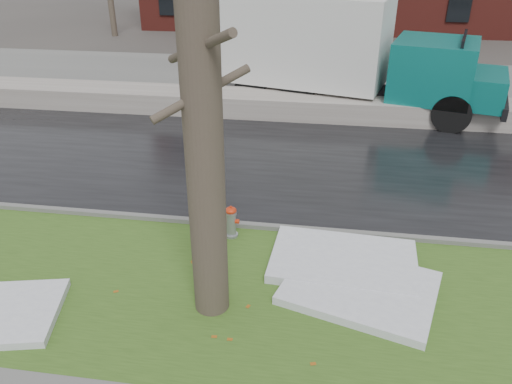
# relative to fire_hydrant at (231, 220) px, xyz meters

# --- Properties ---
(ground) EXTENTS (120.00, 120.00, 0.00)m
(ground) POSITION_rel_fire_hydrant_xyz_m (0.48, -0.60, -0.43)
(ground) COLOR #47423D
(ground) RESTS_ON ground
(verge) EXTENTS (60.00, 4.50, 0.04)m
(verge) POSITION_rel_fire_hydrant_xyz_m (0.48, -1.85, -0.41)
(verge) COLOR #314D19
(verge) RESTS_ON ground
(road) EXTENTS (60.00, 7.00, 0.03)m
(road) POSITION_rel_fire_hydrant_xyz_m (0.48, 3.90, -0.41)
(road) COLOR black
(road) RESTS_ON ground
(parking_lot) EXTENTS (60.00, 9.00, 0.03)m
(parking_lot) POSITION_rel_fire_hydrant_xyz_m (0.48, 12.40, -0.41)
(parking_lot) COLOR slate
(parking_lot) RESTS_ON ground
(curb) EXTENTS (60.00, 0.15, 0.14)m
(curb) POSITION_rel_fire_hydrant_xyz_m (0.48, 0.40, -0.36)
(curb) COLOR slate
(curb) RESTS_ON ground
(snowbank) EXTENTS (60.00, 1.60, 0.75)m
(snowbank) POSITION_rel_fire_hydrant_xyz_m (0.48, 8.10, -0.05)
(snowbank) COLOR #A09A93
(snowbank) RESTS_ON ground
(fire_hydrant) EXTENTS (0.35, 0.30, 0.73)m
(fire_hydrant) POSITION_rel_fire_hydrant_xyz_m (0.00, 0.00, 0.00)
(fire_hydrant) COLOR gray
(fire_hydrant) RESTS_ON verge
(tree) EXTENTS (1.32, 1.55, 7.39)m
(tree) POSITION_rel_fire_hydrant_xyz_m (0.09, -2.25, 3.33)
(tree) COLOR brown
(tree) RESTS_ON verge
(box_truck) EXTENTS (11.83, 5.10, 3.92)m
(box_truck) POSITION_rel_fire_hydrant_xyz_m (1.94, 9.45, 1.64)
(box_truck) COLOR black
(box_truck) RESTS_ON ground
(worker) EXTENTS (0.70, 0.48, 1.84)m
(worker) POSITION_rel_fire_hydrant_xyz_m (-3.08, 8.03, 1.24)
(worker) COLOR black
(worker) RESTS_ON snowbank
(snow_patch_near) EXTENTS (3.07, 2.66, 0.16)m
(snow_patch_near) POSITION_rel_fire_hydrant_xyz_m (2.66, -1.49, -0.31)
(snow_patch_near) COLOR silver
(snow_patch_near) RESTS_ON verge
(snow_patch_side) EXTENTS (2.90, 1.96, 0.18)m
(snow_patch_side) POSITION_rel_fire_hydrant_xyz_m (2.37, -0.70, -0.30)
(snow_patch_side) COLOR silver
(snow_patch_side) RESTS_ON verge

